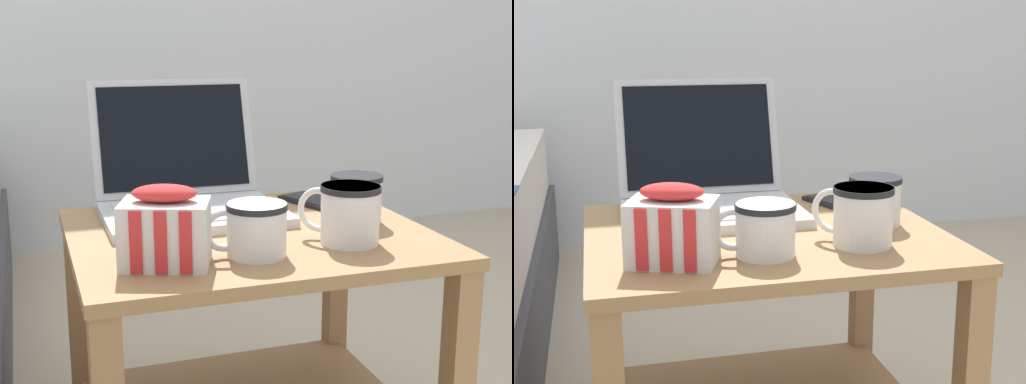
% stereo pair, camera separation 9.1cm
% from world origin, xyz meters
% --- Properties ---
extents(bedside_table, '(0.63, 0.54, 0.49)m').
position_xyz_m(bedside_table, '(0.00, 0.00, 0.31)').
color(bedside_table, '#997047').
rests_on(bedside_table, ground_plane).
extents(laptop, '(0.34, 0.33, 0.25)m').
position_xyz_m(laptop, '(-0.07, 0.16, 0.54)').
color(laptop, '#B7BABC').
rests_on(laptop, bedside_table).
extents(mug_front_left, '(0.12, 0.12, 0.10)m').
position_xyz_m(mug_front_left, '(0.14, -0.12, 0.54)').
color(mug_front_left, white).
rests_on(mug_front_left, bedside_table).
extents(mug_front_right, '(0.14, 0.10, 0.09)m').
position_xyz_m(mug_front_right, '(-0.04, -0.14, 0.53)').
color(mug_front_right, white).
rests_on(mug_front_right, bedside_table).
extents(mug_mid_center, '(0.12, 0.11, 0.09)m').
position_xyz_m(mug_mid_center, '(0.21, -0.00, 0.54)').
color(mug_mid_center, white).
rests_on(mug_mid_center, bedside_table).
extents(snack_bag, '(0.16, 0.13, 0.13)m').
position_xyz_m(snack_bag, '(-0.18, -0.14, 0.54)').
color(snack_bag, silver).
rests_on(snack_bag, bedside_table).
extents(cell_phone, '(0.12, 0.17, 0.01)m').
position_xyz_m(cell_phone, '(0.19, 0.15, 0.49)').
color(cell_phone, black).
rests_on(cell_phone, bedside_table).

